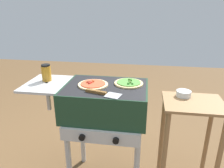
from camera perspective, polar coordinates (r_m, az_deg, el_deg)
name	(u,v)px	position (r m, az deg, el deg)	size (l,w,h in m)	color
grill	(104,103)	(1.68, -2.19, -5.17)	(0.96, 0.53, 0.90)	#193823
pizza_veggie	(129,83)	(1.67, 4.53, 0.28)	(0.23, 0.23, 0.04)	#E0C17F
pizza_pepperoni	(93,84)	(1.65, -5.12, -0.03)	(0.23, 0.23, 0.04)	beige
sauce_jar	(46,73)	(1.81, -17.21, 2.92)	(0.08, 0.08, 0.14)	#B77A1E
spatula	(103,93)	(1.48, -2.44, -2.52)	(0.27, 0.12, 0.02)	#B7BABF
prep_table	(190,130)	(1.79, 20.14, -11.52)	(0.44, 0.36, 0.82)	olive
topping_bowl_near	(184,94)	(1.74, 18.65, -2.49)	(0.11, 0.11, 0.04)	silver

